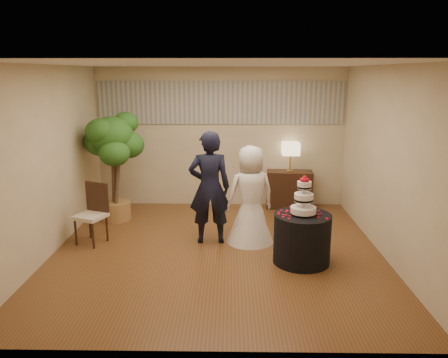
{
  "coord_description": "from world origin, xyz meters",
  "views": [
    {
      "loc": [
        0.21,
        -6.28,
        2.68
      ],
      "look_at": [
        0.1,
        0.4,
        1.05
      ],
      "focal_mm": 35.0,
      "sensor_mm": 36.0,
      "label": 1
    }
  ],
  "objects_px": {
    "wedding_cake": "(304,195)",
    "ficus_tree": "(113,167)",
    "table_lamp": "(290,157)",
    "bride": "(251,194)",
    "side_chair": "(90,214)",
    "groom": "(210,188)",
    "console": "(289,189)",
    "cake_table": "(302,239)"
  },
  "relations": [
    {
      "from": "table_lamp",
      "to": "side_chair",
      "type": "bearing_deg",
      "value": -149.94
    },
    {
      "from": "groom",
      "to": "console",
      "type": "xyz_separation_m",
      "value": [
        1.52,
        1.89,
        -0.53
      ]
    },
    {
      "from": "wedding_cake",
      "to": "side_chair",
      "type": "xyz_separation_m",
      "value": [
        -3.26,
        0.67,
        -0.52
      ]
    },
    {
      "from": "groom",
      "to": "wedding_cake",
      "type": "bearing_deg",
      "value": 146.26
    },
    {
      "from": "cake_table",
      "to": "side_chair",
      "type": "xyz_separation_m",
      "value": [
        -3.26,
        0.67,
        0.12
      ]
    },
    {
      "from": "table_lamp",
      "to": "ficus_tree",
      "type": "distance_m",
      "value": 3.43
    },
    {
      "from": "cake_table",
      "to": "wedding_cake",
      "type": "bearing_deg",
      "value": 0.0
    },
    {
      "from": "side_chair",
      "to": "bride",
      "type": "bearing_deg",
      "value": 24.89
    },
    {
      "from": "wedding_cake",
      "to": "side_chair",
      "type": "relative_size",
      "value": 0.59
    },
    {
      "from": "ficus_tree",
      "to": "bride",
      "type": "bearing_deg",
      "value": -23.01
    },
    {
      "from": "console",
      "to": "groom",
      "type": "bearing_deg",
      "value": -124.68
    },
    {
      "from": "bride",
      "to": "ficus_tree",
      "type": "xyz_separation_m",
      "value": [
        -2.46,
        1.04,
        0.22
      ]
    },
    {
      "from": "ficus_tree",
      "to": "groom",
      "type": "bearing_deg",
      "value": -30.68
    },
    {
      "from": "groom",
      "to": "console",
      "type": "bearing_deg",
      "value": -133.27
    },
    {
      "from": "table_lamp",
      "to": "ficus_tree",
      "type": "relative_size",
      "value": 0.29
    },
    {
      "from": "bride",
      "to": "table_lamp",
      "type": "height_order",
      "value": "bride"
    },
    {
      "from": "table_lamp",
      "to": "bride",
      "type": "bearing_deg",
      "value": -115.07
    },
    {
      "from": "cake_table",
      "to": "console",
      "type": "relative_size",
      "value": 0.9
    },
    {
      "from": "side_chair",
      "to": "groom",
      "type": "bearing_deg",
      "value": 24.98
    },
    {
      "from": "console",
      "to": "table_lamp",
      "type": "height_order",
      "value": "table_lamp"
    },
    {
      "from": "groom",
      "to": "console",
      "type": "height_order",
      "value": "groom"
    },
    {
      "from": "bride",
      "to": "side_chair",
      "type": "relative_size",
      "value": 1.64
    },
    {
      "from": "ficus_tree",
      "to": "side_chair",
      "type": "relative_size",
      "value": 2.1
    },
    {
      "from": "groom",
      "to": "wedding_cake",
      "type": "relative_size",
      "value": 3.2
    },
    {
      "from": "console",
      "to": "table_lamp",
      "type": "bearing_deg",
      "value": 0.0
    },
    {
      "from": "table_lamp",
      "to": "groom",
      "type": "bearing_deg",
      "value": -128.88
    },
    {
      "from": "bride",
      "to": "ficus_tree",
      "type": "bearing_deg",
      "value": -39.86
    },
    {
      "from": "table_lamp",
      "to": "side_chair",
      "type": "height_order",
      "value": "table_lamp"
    },
    {
      "from": "bride",
      "to": "side_chair",
      "type": "xyz_separation_m",
      "value": [
        -2.55,
        -0.12,
        -0.31
      ]
    },
    {
      "from": "bride",
      "to": "wedding_cake",
      "type": "distance_m",
      "value": 1.09
    },
    {
      "from": "ficus_tree",
      "to": "console",
      "type": "bearing_deg",
      "value": 13.79
    },
    {
      "from": "side_chair",
      "to": "ficus_tree",
      "type": "bearing_deg",
      "value": 107.5
    },
    {
      "from": "wedding_cake",
      "to": "ficus_tree",
      "type": "relative_size",
      "value": 0.28
    },
    {
      "from": "wedding_cake",
      "to": "side_chair",
      "type": "height_order",
      "value": "wedding_cake"
    },
    {
      "from": "wedding_cake",
      "to": "ficus_tree",
      "type": "height_order",
      "value": "ficus_tree"
    },
    {
      "from": "table_lamp",
      "to": "side_chair",
      "type": "xyz_separation_m",
      "value": [
        -3.42,
        -1.98,
        -0.56
      ]
    },
    {
      "from": "table_lamp",
      "to": "ficus_tree",
      "type": "bearing_deg",
      "value": -166.21
    },
    {
      "from": "wedding_cake",
      "to": "ficus_tree",
      "type": "xyz_separation_m",
      "value": [
        -3.17,
        1.84,
        0.01
      ]
    },
    {
      "from": "groom",
      "to": "ficus_tree",
      "type": "height_order",
      "value": "ficus_tree"
    },
    {
      "from": "wedding_cake",
      "to": "console",
      "type": "bearing_deg",
      "value": 86.56
    },
    {
      "from": "wedding_cake",
      "to": "side_chair",
      "type": "bearing_deg",
      "value": 168.34
    },
    {
      "from": "wedding_cake",
      "to": "bride",
      "type": "bearing_deg",
      "value": 131.84
    }
  ]
}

